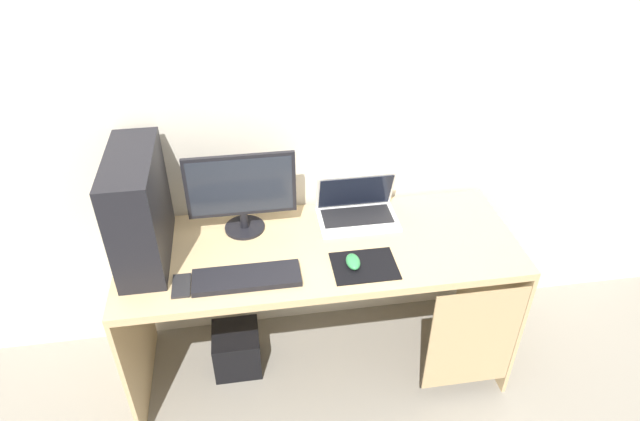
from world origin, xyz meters
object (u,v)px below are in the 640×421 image
Objects in this scene: keyboard at (247,278)px; subwoofer at (237,349)px; monitor at (241,192)px; laptop at (357,209)px; mouse_left at (353,262)px; cell_phone at (181,286)px; pc_tower at (139,208)px.

subwoofer is (-0.09, 0.22, -0.64)m from keyboard.
laptop is (0.50, 0.02, -0.15)m from monitor.
mouse_left reaches higher than subwoofer.
keyboard reaches higher than cell_phone.
pc_tower is 0.41m from monitor.
keyboard is at bearing -145.80° from laptop.
monitor is 1.30× the size of laptop.
monitor is 1.09× the size of keyboard.
subwoofer is at bearing 111.94° from keyboard.
monitor is 0.84m from subwoofer.
pc_tower is 1.35× the size of laptop.
monitor is at bearing 52.19° from cell_phone.
monitor reaches higher than laptop.
monitor reaches higher than mouse_left.
subwoofer is (-0.09, -0.11, -0.83)m from monitor.
cell_phone is at bearing -127.08° from subwoofer.
pc_tower reaches higher than keyboard.
subwoofer is (-0.60, -0.13, -0.67)m from laptop.
mouse_left is 0.74× the size of cell_phone.
laptop is 0.84m from cell_phone.
mouse_left is at bearing -20.91° from subwoofer.
cell_phone is at bearing -155.50° from laptop.
subwoofer is (-0.51, 0.20, -0.65)m from mouse_left.
laptop is 0.84× the size of keyboard.
pc_tower is at bearing -164.81° from monitor.
pc_tower is 1.14× the size of keyboard.
cell_phone is 0.59× the size of subwoofer.
mouse_left is at bearing 2.69° from keyboard.
mouse_left is (0.43, 0.02, 0.01)m from keyboard.
laptop is 3.67× the size of mouse_left.
laptop is at bearing 1.76° from monitor.
subwoofer is at bearing 159.09° from mouse_left.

